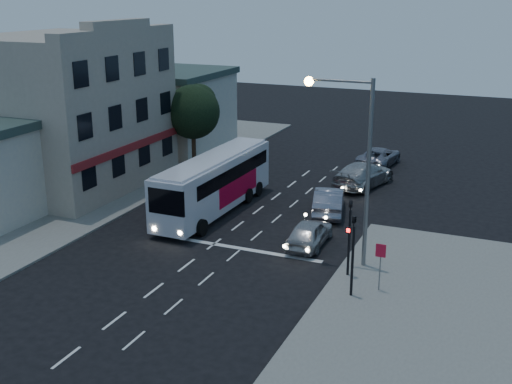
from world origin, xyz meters
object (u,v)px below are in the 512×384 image
at_px(car_sedan_a, 329,201).
at_px(car_sedan_c, 379,157).
at_px(traffic_signal_side, 353,246).
at_px(traffic_signal_main, 350,229).
at_px(car_suv, 309,233).
at_px(tour_bus, 214,182).
at_px(street_tree, 193,109).
at_px(regulatory_sign, 380,259).
at_px(streetlight, 355,151).
at_px(car_sedan_b, 363,174).

bearing_deg(car_sedan_a, car_sedan_c, -104.89).
bearing_deg(traffic_signal_side, traffic_signal_main, 109.49).
xyz_separation_m(traffic_signal_main, traffic_signal_side, (0.70, -1.98, 0.00)).
height_order(car_suv, car_sedan_a, car_sedan_a).
bearing_deg(car_suv, tour_bus, -24.18).
height_order(tour_bus, traffic_signal_side, traffic_signal_side).
xyz_separation_m(car_sedan_c, traffic_signal_side, (3.91, -22.50, 1.70)).
relative_size(traffic_signal_main, street_tree, 0.66).
height_order(car_suv, street_tree, street_tree).
xyz_separation_m(car_suv, car_sedan_a, (-0.57, 5.35, 0.09)).
distance_m(tour_bus, street_tree, 10.46).
distance_m(car_sedan_c, traffic_signal_main, 20.84).
xyz_separation_m(tour_bus, car_suv, (7.04, -2.97, -1.15)).
height_order(car_suv, traffic_signal_main, traffic_signal_main).
relative_size(regulatory_sign, streetlight, 0.24).
distance_m(traffic_signal_side, streetlight, 4.84).
relative_size(traffic_signal_main, streetlight, 0.46).
bearing_deg(car_sedan_c, street_tree, 30.38).
height_order(tour_bus, street_tree, street_tree).
bearing_deg(regulatory_sign, car_sedan_c, 102.83).
height_order(traffic_signal_main, streetlight, streetlight).
distance_m(car_sedan_c, regulatory_sign, 22.10).
relative_size(tour_bus, car_sedan_c, 2.18).
xyz_separation_m(regulatory_sign, streetlight, (-1.96, 2.44, 4.14)).
relative_size(car_sedan_c, traffic_signal_side, 1.26).
bearing_deg(traffic_signal_side, car_sedan_c, 99.85).
height_order(traffic_signal_side, regulatory_sign, traffic_signal_side).
height_order(car_sedan_a, regulatory_sign, regulatory_sign).
xyz_separation_m(car_sedan_c, street_tree, (-12.60, -6.27, 3.78)).
xyz_separation_m(traffic_signal_main, regulatory_sign, (1.70, -1.01, -0.82)).
relative_size(tour_bus, car_sedan_a, 2.32).
bearing_deg(car_sedan_b, regulatory_sign, 120.04).
xyz_separation_m(car_sedan_b, streetlight, (2.70, -13.28, 4.89)).
bearing_deg(car_suv, car_sedan_a, -85.27).
distance_m(traffic_signal_main, streetlight, 3.61).
distance_m(car_suv, traffic_signal_main, 4.53).
xyz_separation_m(traffic_signal_side, regulatory_sign, (1.00, 0.96, -0.82)).
bearing_deg(street_tree, car_sedan_b, 2.05).
bearing_deg(streetlight, regulatory_sign, -51.25).
relative_size(car_suv, car_sedan_a, 0.86).
distance_m(tour_bus, regulatory_sign, 13.60).
xyz_separation_m(streetlight, street_tree, (-15.55, 12.82, -1.23)).
relative_size(car_sedan_a, regulatory_sign, 2.20).
bearing_deg(car_sedan_a, car_suv, 82.40).
xyz_separation_m(car_sedan_a, car_sedan_b, (0.51, 6.33, 0.04)).
height_order(car_sedan_c, street_tree, street_tree).
distance_m(traffic_signal_main, traffic_signal_side, 2.10).
distance_m(regulatory_sign, streetlight, 5.18).
relative_size(car_sedan_a, traffic_signal_side, 1.18).
relative_size(car_sedan_a, traffic_signal_main, 1.18).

